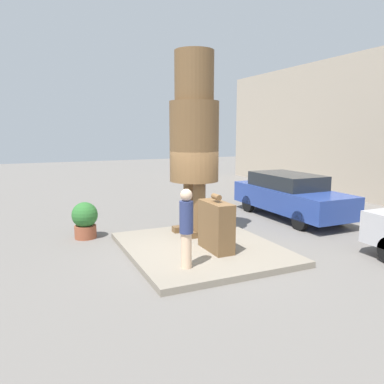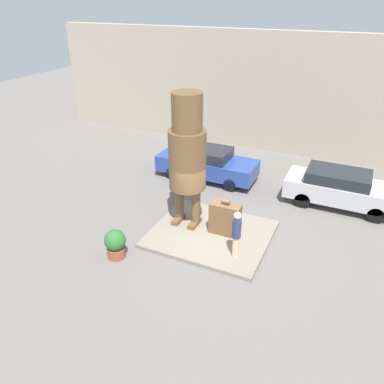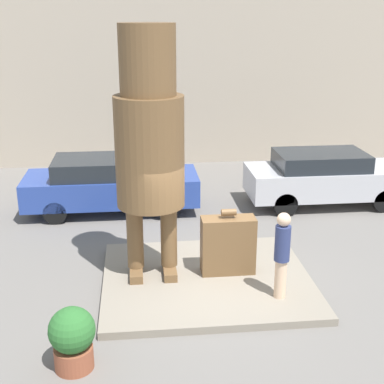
# 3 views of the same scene
# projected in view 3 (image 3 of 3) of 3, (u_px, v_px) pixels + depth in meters

# --- Properties ---
(ground_plane) EXTENTS (60.00, 60.00, 0.00)m
(ground_plane) POSITION_uv_depth(u_px,v_px,m) (207.00, 283.00, 11.07)
(ground_plane) COLOR slate
(pedestal) EXTENTS (4.25, 3.69, 0.15)m
(pedestal) POSITION_uv_depth(u_px,v_px,m) (207.00, 280.00, 11.05)
(pedestal) COLOR gray
(pedestal) RESTS_ON ground_plane
(building_backdrop) EXTENTS (28.00, 0.60, 6.38)m
(building_backdrop) POSITION_uv_depth(u_px,v_px,m) (172.00, 75.00, 19.09)
(building_backdrop) COLOR tan
(building_backdrop) RESTS_ON ground_plane
(statue_figure) EXTENTS (1.35, 1.35, 5.00)m
(statue_figure) POSITION_uv_depth(u_px,v_px,m) (149.00, 136.00, 10.26)
(statue_figure) COLOR brown
(statue_figure) RESTS_ON pedestal
(giant_suitcase) EXTENTS (1.11, 0.46, 1.40)m
(giant_suitcase) POSITION_uv_depth(u_px,v_px,m) (228.00, 245.00, 11.05)
(giant_suitcase) COLOR brown
(giant_suitcase) RESTS_ON pedestal
(tourist) EXTENTS (0.29, 0.29, 1.72)m
(tourist) POSITION_uv_depth(u_px,v_px,m) (282.00, 252.00, 9.95)
(tourist) COLOR beige
(tourist) RESTS_ON pedestal
(parked_car_blue) EXTENTS (4.76, 1.76, 1.55)m
(parked_car_blue) POSITION_uv_depth(u_px,v_px,m) (110.00, 183.00, 14.81)
(parked_car_blue) COLOR #284293
(parked_car_blue) RESTS_ON ground_plane
(parked_car_silver) EXTENTS (4.56, 1.75, 1.57)m
(parked_car_silver) POSITION_uv_depth(u_px,v_px,m) (325.00, 177.00, 15.34)
(parked_car_silver) COLOR #B7B7BC
(parked_car_silver) RESTS_ON ground_plane
(planter_pot) EXTENTS (0.73, 0.73, 1.05)m
(planter_pot) POSITION_uv_depth(u_px,v_px,m) (72.00, 337.00, 8.27)
(planter_pot) COLOR brown
(planter_pot) RESTS_ON ground_plane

